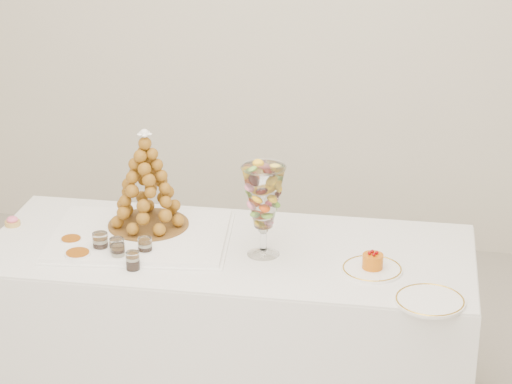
# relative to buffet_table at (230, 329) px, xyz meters

# --- Properties ---
(buffet_table) EXTENTS (1.86, 0.78, 0.70)m
(buffet_table) POSITION_rel_buffet_table_xyz_m (0.00, 0.00, 0.00)
(buffet_table) COLOR white
(buffet_table) RESTS_ON ground
(lace_tray) EXTENTS (0.71, 0.57, 0.02)m
(lace_tray) POSITION_rel_buffet_table_xyz_m (-0.35, 0.02, 0.36)
(lace_tray) COLOR white
(lace_tray) RESTS_ON buffet_table
(macaron_vase) EXTENTS (0.16, 0.16, 0.35)m
(macaron_vase) POSITION_rel_buffet_table_xyz_m (0.14, -0.03, 0.58)
(macaron_vase) COLOR white
(macaron_vase) RESTS_ON buffet_table
(cake_plate) EXTENTS (0.22, 0.22, 0.01)m
(cake_plate) POSITION_rel_buffet_table_xyz_m (0.55, -0.09, 0.36)
(cake_plate) COLOR white
(cake_plate) RESTS_ON buffet_table
(spare_plate) EXTENTS (0.24, 0.24, 0.01)m
(spare_plate) POSITION_rel_buffet_table_xyz_m (0.76, -0.29, 0.36)
(spare_plate) COLOR white
(spare_plate) RESTS_ON buffet_table
(pink_tart) EXTENTS (0.06, 0.06, 0.04)m
(pink_tart) POSITION_rel_buffet_table_xyz_m (-0.89, 0.04, 0.37)
(pink_tart) COLOR tan
(pink_tart) RESTS_ON buffet_table
(verrine_a) EXTENTS (0.07, 0.07, 0.08)m
(verrine_a) POSITION_rel_buffet_table_xyz_m (-0.46, -0.13, 0.39)
(verrine_a) COLOR white
(verrine_a) RESTS_ON buffet_table
(verrine_b) EXTENTS (0.06, 0.06, 0.07)m
(verrine_b) POSITION_rel_buffet_table_xyz_m (-0.39, -0.15, 0.39)
(verrine_b) COLOR white
(verrine_b) RESTS_ON buffet_table
(verrine_c) EXTENTS (0.07, 0.07, 0.07)m
(verrine_c) POSITION_rel_buffet_table_xyz_m (-0.29, -0.12, 0.39)
(verrine_c) COLOR white
(verrine_c) RESTS_ON buffet_table
(verrine_d) EXTENTS (0.06, 0.06, 0.07)m
(verrine_d) POSITION_rel_buffet_table_xyz_m (-0.37, -0.18, 0.39)
(verrine_d) COLOR white
(verrine_d) RESTS_ON buffet_table
(verrine_e) EXTENTS (0.06, 0.06, 0.07)m
(verrine_e) POSITION_rel_buffet_table_xyz_m (-0.30, -0.24, 0.38)
(verrine_e) COLOR white
(verrine_e) RESTS_ON buffet_table
(ramekin_back) EXTENTS (0.08, 0.08, 0.03)m
(ramekin_back) POSITION_rel_buffet_table_xyz_m (-0.59, -0.09, 0.36)
(ramekin_back) COLOR white
(ramekin_back) RESTS_ON buffet_table
(ramekin_front) EXTENTS (0.10, 0.10, 0.03)m
(ramekin_front) POSITION_rel_buffet_table_xyz_m (-0.52, -0.21, 0.37)
(ramekin_front) COLOR white
(ramekin_front) RESTS_ON buffet_table
(croquembouche) EXTENTS (0.32, 0.32, 0.40)m
(croquembouche) POSITION_rel_buffet_table_xyz_m (-0.34, 0.10, 0.57)
(croquembouche) COLOR brown
(croquembouche) RESTS_ON lace_tray
(mousse_cake) EXTENTS (0.08, 0.08, 0.07)m
(mousse_cake) POSITION_rel_buffet_table_xyz_m (0.55, -0.09, 0.39)
(mousse_cake) COLOR #C65E09
(mousse_cake) RESTS_ON cake_plate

